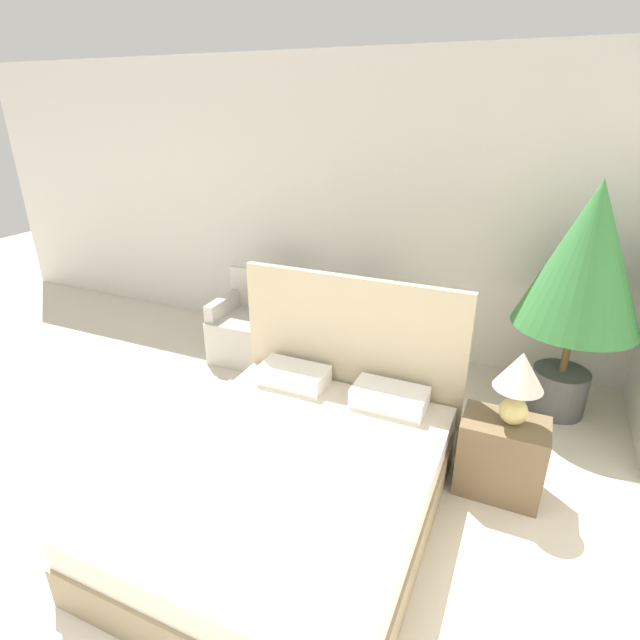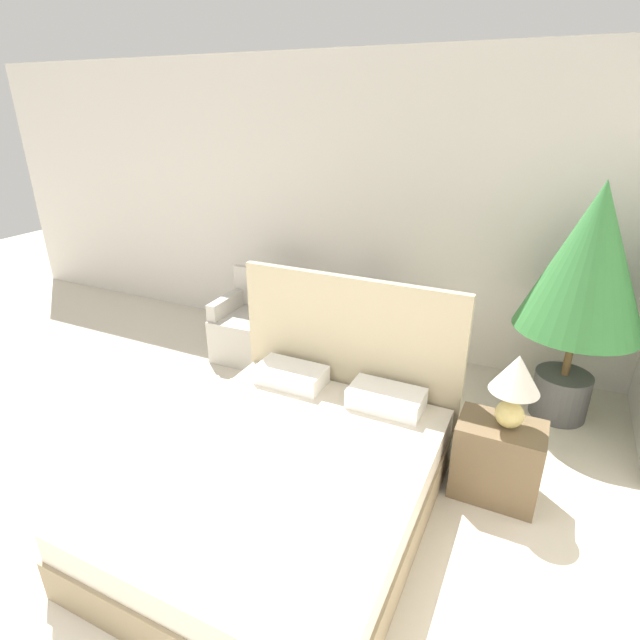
{
  "view_description": "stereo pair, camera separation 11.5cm",
  "coord_description": "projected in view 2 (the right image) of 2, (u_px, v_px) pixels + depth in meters",
  "views": [
    {
      "loc": [
        1.63,
        -0.89,
        2.43
      ],
      "look_at": [
        0.05,
        2.68,
        0.73
      ],
      "focal_mm": 28.0,
      "sensor_mm": 36.0,
      "label": 1
    },
    {
      "loc": [
        1.74,
        -0.84,
        2.43
      ],
      "look_at": [
        0.05,
        2.68,
        0.73
      ],
      "focal_mm": 28.0,
      "sensor_mm": 36.0,
      "label": 2
    }
  ],
  "objects": [
    {
      "name": "table_lamp",
      "position": [
        515.0,
        382.0,
        3.04
      ],
      "size": [
        0.3,
        0.3,
        0.5
      ],
      "color": "tan",
      "rests_on": "nightstand"
    },
    {
      "name": "armchair_near_window_left",
      "position": [
        253.0,
        331.0,
        5.13
      ],
      "size": [
        0.7,
        0.65,
        0.87
      ],
      "rotation": [
        0.0,
        0.0,
        0.04
      ],
      "color": "#B7B2A8",
      "rests_on": "ground_plane"
    },
    {
      "name": "nightstand",
      "position": [
        497.0,
        460.0,
        3.28
      ],
      "size": [
        0.54,
        0.36,
        0.55
      ],
      "color": "brown",
      "rests_on": "ground_plane"
    },
    {
      "name": "wall_back",
      "position": [
        368.0,
        210.0,
        4.99
      ],
      "size": [
        10.0,
        0.06,
        2.9
      ],
      "color": "silver",
      "rests_on": "ground_plane"
    },
    {
      "name": "potted_palm",
      "position": [
        588.0,
        269.0,
        3.73
      ],
      "size": [
        0.95,
        0.95,
        1.95
      ],
      "color": "#4C4C4C",
      "rests_on": "ground_plane"
    },
    {
      "name": "bed",
      "position": [
        289.0,
        476.0,
        3.16
      ],
      "size": [
        1.73,
        2.13,
        1.3
      ],
      "color": "#8C7A5B",
      "rests_on": "ground_plane"
    },
    {
      "name": "armchair_near_window_right",
      "position": [
        346.0,
        350.0,
        4.71
      ],
      "size": [
        0.71,
        0.66,
        0.87
      ],
      "rotation": [
        0.0,
        0.0,
        0.05
      ],
      "color": "#B7B2A8",
      "rests_on": "ground_plane"
    }
  ]
}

